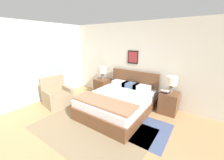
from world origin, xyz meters
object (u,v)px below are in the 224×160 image
armchair (57,96)px  nightstand_by_door (169,103)px  bed (118,102)px  nightstand_near_window (102,87)px  table_lamp_by_door (172,81)px  table_lamp_near_window (103,70)px

armchair → nightstand_by_door: size_ratio=1.48×
bed → nightstand_near_window: 1.44m
nightstand_near_window → table_lamp_by_door: (2.44, 0.01, 0.64)m
armchair → nightstand_by_door: bearing=125.6°
armchair → table_lamp_by_door: bearing=125.8°
nightstand_by_door → table_lamp_near_window: (-2.42, 0.01, 0.64)m
nightstand_near_window → table_lamp_by_door: table_lamp_by_door is taller
armchair → table_lamp_by_door: size_ratio=1.89×
bed → table_lamp_near_window: bearing=146.7°
bed → nightstand_by_door: 1.44m
nightstand_near_window → table_lamp_by_door: bearing=0.3°
nightstand_near_window → table_lamp_by_door: 2.52m
nightstand_near_window → table_lamp_near_window: table_lamp_near_window is taller
bed → armchair: (-1.88, -0.75, -0.00)m
bed → table_lamp_near_window: (-1.20, 0.79, 0.65)m
nightstand_by_door → nightstand_near_window: bearing=180.0°
bed → nightstand_near_window: bed is taller
table_lamp_near_window → table_lamp_by_door: size_ratio=1.00×
table_lamp_near_window → nightstand_by_door: bearing=-0.3°
armchair → table_lamp_near_window: 1.80m
bed → nightstand_near_window: size_ratio=3.41×
nightstand_by_door → table_lamp_by_door: 0.64m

